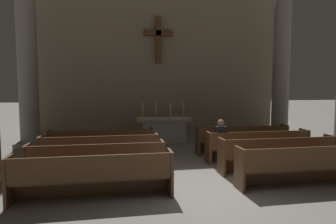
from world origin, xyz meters
TOP-DOWN VIEW (x-y plane):
  - ground_plane at (0.00, 0.00)m, footprint 80.00×80.00m
  - pew_left_row_1 at (-2.35, -0.04)m, footprint 3.21×0.50m
  - pew_left_row_2 at (-2.35, 1.09)m, footprint 3.21×0.50m
  - pew_left_row_3 at (-2.35, 2.21)m, footprint 3.21×0.50m
  - pew_left_row_4 at (-2.35, 3.34)m, footprint 3.21×0.50m
  - pew_right_row_1 at (2.35, -0.04)m, footprint 3.21×0.50m
  - pew_right_row_2 at (2.35, 1.09)m, footprint 3.21×0.50m
  - pew_right_row_3 at (2.35, 2.21)m, footprint 3.21×0.50m
  - pew_right_row_4 at (2.35, 3.34)m, footprint 3.21×0.50m
  - column_left_second at (-5.13, 5.67)m, footprint 1.05×1.05m
  - column_right_second at (5.13, 5.67)m, footprint 1.05×1.05m
  - altar at (0.00, 5.81)m, footprint 2.20×0.90m
  - candlestick_outer_left at (-0.85, 5.81)m, footprint 0.16×0.16m
  - candlestick_inner_left at (-0.30, 5.81)m, footprint 0.16×0.16m
  - candlestick_inner_right at (0.30, 5.81)m, footprint 0.16×0.16m
  - candlestick_outer_right at (0.85, 5.81)m, footprint 0.16×0.16m
  - apse_with_cross at (0.00, 7.56)m, footprint 11.38×0.49m
  - lone_worshipper at (1.14, 2.25)m, footprint 0.32×0.43m

SIDE VIEW (x-z plane):
  - ground_plane at x=0.00m, z-range 0.00..0.00m
  - pew_left_row_1 at x=-2.35m, z-range 0.00..0.95m
  - pew_left_row_2 at x=-2.35m, z-range 0.00..0.95m
  - pew_left_row_3 at x=-2.35m, z-range 0.00..0.95m
  - pew_left_row_4 at x=-2.35m, z-range 0.00..0.95m
  - pew_right_row_1 at x=2.35m, z-range 0.00..0.95m
  - pew_right_row_2 at x=2.35m, z-range 0.00..0.95m
  - pew_right_row_3 at x=2.35m, z-range 0.00..0.95m
  - pew_right_row_4 at x=2.35m, z-range 0.00..0.95m
  - altar at x=0.00m, z-range 0.03..1.04m
  - lone_worshipper at x=1.14m, z-range 0.03..1.35m
  - candlestick_outer_left at x=-0.85m, z-range 0.90..1.51m
  - candlestick_inner_left at x=-0.30m, z-range 0.90..1.51m
  - candlestick_inner_right at x=0.30m, z-range 0.90..1.51m
  - candlestick_outer_right at x=0.85m, z-range 0.90..1.51m
  - column_left_second at x=-5.13m, z-range -0.09..6.83m
  - column_right_second at x=5.13m, z-range -0.09..6.83m
  - apse_with_cross at x=0.00m, z-range 0.00..7.98m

